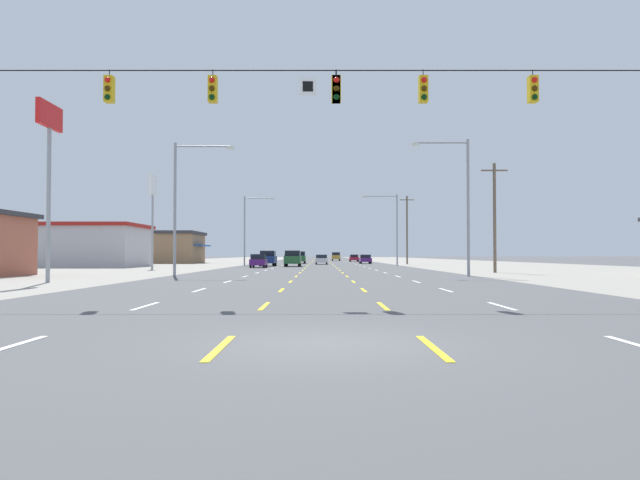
{
  "coord_description": "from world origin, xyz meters",
  "views": [
    {
      "loc": [
        -0.11,
        -9.95,
        1.54
      ],
      "look_at": [
        -0.13,
        49.36,
        3.0
      ],
      "focal_mm": 32.22,
      "sensor_mm": 36.0,
      "label": 1
    }
  ],
  "objects_px": {
    "sedan_far_right_far": "(365,259)",
    "sedan_far_left_distant_a": "(288,258)",
    "suv_far_left_mid": "(268,258)",
    "suv_inner_right_distant_b": "(336,256)",
    "pole_sign_left_row_0": "(50,144)",
    "sedan_center_turn_midfar": "(322,259)",
    "streetlight_right_row_1": "(393,224)",
    "suv_inner_left_near": "(293,258)",
    "suv_inner_left_farther": "(300,257)",
    "streetlight_left_row_1": "(248,225)",
    "streetlight_left_row_0": "(182,198)",
    "pole_sign_left_row_1": "(153,198)",
    "sedan_far_right_farthest": "(354,258)",
    "streetlight_right_row_0": "(463,197)",
    "hatchback_far_left_nearest": "(259,261)"
  },
  "relations": [
    {
      "from": "suv_inner_left_farther",
      "to": "pole_sign_left_row_1",
      "type": "distance_m",
      "value": 37.74
    },
    {
      "from": "streetlight_left_row_1",
      "to": "streetlight_right_row_1",
      "type": "xyz_separation_m",
      "value": [
        19.33,
        0.0,
        0.22
      ]
    },
    {
      "from": "pole_sign_left_row_1",
      "to": "streetlight_right_row_1",
      "type": "distance_m",
      "value": 31.85
    },
    {
      "from": "hatchback_far_left_nearest",
      "to": "suv_inner_right_distant_b",
      "type": "relative_size",
      "value": 0.8
    },
    {
      "from": "streetlight_right_row_0",
      "to": "pole_sign_left_row_0",
      "type": "bearing_deg",
      "value": -160.6
    },
    {
      "from": "suv_far_left_mid",
      "to": "streetlight_right_row_1",
      "type": "height_order",
      "value": "streetlight_right_row_1"
    },
    {
      "from": "sedan_far_right_far",
      "to": "pole_sign_left_row_0",
      "type": "xyz_separation_m",
      "value": [
        -22.01,
        -61.86,
        6.74
      ]
    },
    {
      "from": "suv_far_left_mid",
      "to": "sedan_far_right_far",
      "type": "height_order",
      "value": "suv_far_left_mid"
    },
    {
      "from": "sedan_far_right_far",
      "to": "pole_sign_left_row_0",
      "type": "bearing_deg",
      "value": -109.59
    },
    {
      "from": "suv_inner_left_near",
      "to": "suv_far_left_mid",
      "type": "bearing_deg",
      "value": 136.01
    },
    {
      "from": "suv_far_left_mid",
      "to": "suv_inner_right_distant_b",
      "type": "relative_size",
      "value": 1.0
    },
    {
      "from": "sedan_far_right_far",
      "to": "pole_sign_left_row_1",
      "type": "distance_m",
      "value": 41.93
    },
    {
      "from": "sedan_far_right_farthest",
      "to": "streetlight_left_row_0",
      "type": "relative_size",
      "value": 0.49
    },
    {
      "from": "sedan_far_right_far",
      "to": "suv_inner_left_farther",
      "type": "xyz_separation_m",
      "value": [
        -10.68,
        1.25,
        0.27
      ]
    },
    {
      "from": "pole_sign_left_row_1",
      "to": "streetlight_right_row_1",
      "type": "height_order",
      "value": "pole_sign_left_row_1"
    },
    {
      "from": "sedan_center_turn_midfar",
      "to": "sedan_far_right_farthest",
      "type": "distance_m",
      "value": 32.68
    },
    {
      "from": "sedan_far_left_distant_a",
      "to": "sedan_far_right_far",
      "type": "bearing_deg",
      "value": -68.14
    },
    {
      "from": "sedan_center_turn_midfar",
      "to": "sedan_far_left_distant_a",
      "type": "relative_size",
      "value": 1.0
    },
    {
      "from": "streetlight_left_row_1",
      "to": "streetlight_right_row_1",
      "type": "relative_size",
      "value": 0.97
    },
    {
      "from": "suv_inner_left_farther",
      "to": "suv_inner_right_distant_b",
      "type": "height_order",
      "value": "same"
    },
    {
      "from": "sedan_far_right_far",
      "to": "suv_inner_left_farther",
      "type": "distance_m",
      "value": 10.76
    },
    {
      "from": "sedan_center_turn_midfar",
      "to": "pole_sign_left_row_1",
      "type": "xyz_separation_m",
      "value": [
        -17.67,
        -26.64,
        6.68
      ]
    },
    {
      "from": "suv_inner_left_near",
      "to": "streetlight_left_row_0",
      "type": "height_order",
      "value": "streetlight_left_row_0"
    },
    {
      "from": "sedan_center_turn_midfar",
      "to": "suv_inner_left_farther",
      "type": "distance_m",
      "value": 8.56
    },
    {
      "from": "sedan_center_turn_midfar",
      "to": "streetlight_right_row_1",
      "type": "height_order",
      "value": "streetlight_right_row_1"
    },
    {
      "from": "streetlight_left_row_0",
      "to": "suv_inner_left_near",
      "type": "bearing_deg",
      "value": 78.89
    },
    {
      "from": "suv_inner_left_farther",
      "to": "streetlight_right_row_1",
      "type": "distance_m",
      "value": 22.62
    },
    {
      "from": "suv_far_left_mid",
      "to": "streetlight_right_row_1",
      "type": "distance_m",
      "value": 17.17
    },
    {
      "from": "hatchback_far_left_nearest",
      "to": "streetlight_right_row_1",
      "type": "bearing_deg",
      "value": 33.19
    },
    {
      "from": "streetlight_right_row_1",
      "to": "sedan_center_turn_midfar",
      "type": "bearing_deg",
      "value": 133.19
    },
    {
      "from": "streetlight_left_row_0",
      "to": "streetlight_left_row_1",
      "type": "relative_size",
      "value": 1.0
    },
    {
      "from": "sedan_far_left_distant_a",
      "to": "pole_sign_left_row_1",
      "type": "relative_size",
      "value": 0.46
    },
    {
      "from": "suv_inner_right_distant_b",
      "to": "streetlight_left_row_1",
      "type": "height_order",
      "value": "streetlight_left_row_1"
    },
    {
      "from": "streetlight_left_row_0",
      "to": "pole_sign_left_row_1",
      "type": "bearing_deg",
      "value": 111.39
    },
    {
      "from": "suv_far_left_mid",
      "to": "suv_inner_left_farther",
      "type": "xyz_separation_m",
      "value": [
        3.4,
        19.52,
        0.0
      ]
    },
    {
      "from": "suv_inner_left_near",
      "to": "suv_inner_left_farther",
      "type": "xyz_separation_m",
      "value": [
        0.02,
        22.78,
        0.0
      ]
    },
    {
      "from": "streetlight_right_row_0",
      "to": "sedan_far_left_distant_a",
      "type": "bearing_deg",
      "value": 100.78
    },
    {
      "from": "sedan_center_turn_midfar",
      "to": "suv_inner_left_farther",
      "type": "xyz_separation_m",
      "value": [
        -3.57,
        7.77,
        0.27
      ]
    },
    {
      "from": "streetlight_left_row_0",
      "to": "streetlight_left_row_1",
      "type": "xyz_separation_m",
      "value": [
        -0.01,
        36.58,
        -0.02
      ]
    },
    {
      "from": "suv_far_left_mid",
      "to": "pole_sign_left_row_0",
      "type": "bearing_deg",
      "value": -100.31
    },
    {
      "from": "pole_sign_left_row_1",
      "to": "streetlight_left_row_1",
      "type": "distance_m",
      "value": 18.4
    },
    {
      "from": "suv_far_left_mid",
      "to": "streetlight_left_row_1",
      "type": "distance_m",
      "value": 5.46
    },
    {
      "from": "sedan_far_right_farthest",
      "to": "streetlight_left_row_1",
      "type": "height_order",
      "value": "streetlight_left_row_1"
    },
    {
      "from": "suv_far_left_mid",
      "to": "streetlight_right_row_0",
      "type": "height_order",
      "value": "streetlight_right_row_0"
    },
    {
      "from": "hatchback_far_left_nearest",
      "to": "sedan_far_left_distant_a",
      "type": "distance_m",
      "value": 63.62
    },
    {
      "from": "suv_inner_left_near",
      "to": "suv_far_left_mid",
      "type": "distance_m",
      "value": 4.7
    },
    {
      "from": "sedan_far_right_far",
      "to": "sedan_far_left_distant_a",
      "type": "xyz_separation_m",
      "value": [
        -14.47,
        36.05,
        0.0
      ]
    },
    {
      "from": "streetlight_left_row_0",
      "to": "streetlight_left_row_1",
      "type": "height_order",
      "value": "streetlight_left_row_0"
    },
    {
      "from": "suv_inner_right_distant_b",
      "to": "hatchback_far_left_nearest",
      "type": "bearing_deg",
      "value": -98.73
    },
    {
      "from": "sedan_far_right_farthest",
      "to": "streetlight_right_row_0",
      "type": "xyz_separation_m",
      "value": [
        2.85,
        -78.67,
        4.76
      ]
    }
  ]
}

